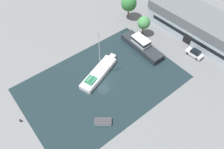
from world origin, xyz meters
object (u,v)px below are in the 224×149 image
at_px(motor_cruiser, 142,45).
at_px(quay_tree_near_building, 144,23).
at_px(warehouse_building, 201,25).
at_px(parked_car, 195,53).
at_px(sailboat_moored, 99,73).
at_px(quay_tree_by_water, 129,3).
at_px(small_dinghy, 103,122).

bearing_deg(motor_cruiser, quay_tree_near_building, 44.57).
relative_size(warehouse_building, parked_car, 6.67).
relative_size(parked_car, sailboat_moored, 0.36).
relative_size(quay_tree_near_building, sailboat_moored, 0.44).
bearing_deg(sailboat_moored, warehouse_building, 59.63).
bearing_deg(quay_tree_by_water, motor_cruiser, -27.07).
height_order(quay_tree_near_building, motor_cruiser, quay_tree_near_building).
bearing_deg(motor_cruiser, warehouse_building, -18.54).
distance_m(parked_car, small_dinghy, 29.45).
distance_m(parked_car, sailboat_moored, 24.73).
bearing_deg(warehouse_building, parked_car, -61.13).
distance_m(warehouse_building, quay_tree_near_building, 15.42).
height_order(sailboat_moored, small_dinghy, sailboat_moored).
xyz_separation_m(warehouse_building, parked_car, (4.50, -7.57, -2.33)).
distance_m(sailboat_moored, small_dinghy, 12.56).
xyz_separation_m(parked_car, sailboat_moored, (-9.98, -22.62, -0.16)).
bearing_deg(small_dinghy, parked_car, -49.57).
xyz_separation_m(quay_tree_near_building, small_dinghy, (14.98, -25.22, -3.45)).
bearing_deg(sailboat_moored, quay_tree_by_water, 102.06).
relative_size(motor_cruiser, small_dinghy, 3.56).
height_order(parked_car, small_dinghy, parked_car).
height_order(quay_tree_near_building, quay_tree_by_water, quay_tree_by_water).
bearing_deg(quay_tree_near_building, small_dinghy, -59.29).
relative_size(warehouse_building, small_dinghy, 8.15).
distance_m(warehouse_building, sailboat_moored, 30.78).
distance_m(quay_tree_near_building, quay_tree_by_water, 8.71).
relative_size(quay_tree_near_building, small_dinghy, 1.52).
distance_m(quay_tree_by_water, motor_cruiser, 14.47).
distance_m(warehouse_building, small_dinghy, 37.47).
xyz_separation_m(parked_car, motor_cruiser, (-10.36, -8.56, 0.24)).
bearing_deg(quay_tree_by_water, warehouse_building, 28.02).
distance_m(sailboat_moored, motor_cruiser, 14.08).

